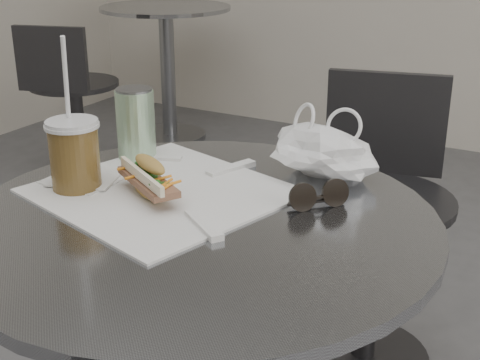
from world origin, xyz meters
The scene contains 11 objects.
cafe_table centered at (0.00, 0.20, 0.47)m, with size 0.76×0.76×0.74m.
bg_table centered at (-1.60, 2.40, 0.47)m, with size 0.70×0.70×0.74m.
chair_far centered at (0.05, 1.00, 0.35)m, with size 0.42×0.45×0.79m.
bg_chair centered at (-1.57, 1.59, 0.34)m, with size 0.41×0.44×0.76m.
sandwich_paper centered at (-0.11, 0.25, 0.74)m, with size 0.38×0.36×0.00m, color white.
banh_mi centered at (-0.11, 0.22, 0.77)m, with size 0.20×0.17×0.07m.
iced_coffee centered at (-0.24, 0.19, 0.80)m, with size 0.09×0.09×0.27m.
sunglasses centered at (0.15, 0.32, 0.76)m, with size 0.08×0.09×0.05m.
plastic_bag centered at (0.10, 0.45, 0.79)m, with size 0.19×0.14×0.09m, color white, non-canonical shape.
napkin_stack centered at (-0.25, 0.23, 0.74)m, with size 0.14×0.14×0.01m.
drink_can centered at (-0.25, 0.37, 0.81)m, with size 0.07×0.07×0.14m.
Camera 1 is at (0.52, -0.61, 1.18)m, focal length 50.00 mm.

